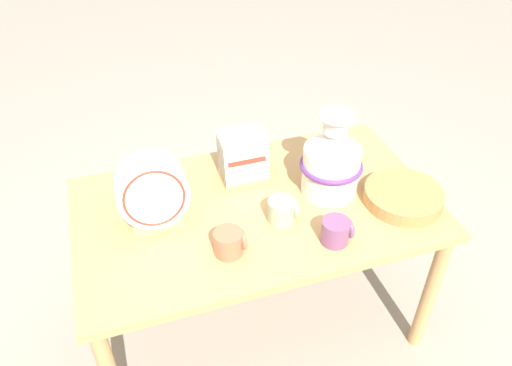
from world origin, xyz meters
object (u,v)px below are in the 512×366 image
at_px(wicker_charger_stack, 403,196).
at_px(mug_terracotta_glaze, 230,242).
at_px(ceramic_vase, 332,160).
at_px(mug_plum_glaze, 337,231).
at_px(dish_rack_round_plates, 153,198).
at_px(dish_rack_square_plates, 243,161).
at_px(mug_sage_glaze, 283,210).

distance_m(wicker_charger_stack, mug_terracotta_glaze, 0.70).
relative_size(ceramic_vase, mug_plum_glaze, 3.25).
bearing_deg(ceramic_vase, dish_rack_round_plates, 177.88).
xyz_separation_m(dish_rack_round_plates, dish_rack_square_plates, (0.38, 0.16, -0.04)).
bearing_deg(dish_rack_square_plates, mug_terracotta_glaze, -113.27).
bearing_deg(dish_rack_round_plates, mug_sage_glaze, -16.21).
height_order(ceramic_vase, dish_rack_round_plates, ceramic_vase).
distance_m(ceramic_vase, mug_terracotta_glaze, 0.51).
height_order(wicker_charger_stack, mug_terracotta_glaze, mug_terracotta_glaze).
bearing_deg(ceramic_vase, wicker_charger_stack, -32.24).
xyz_separation_m(ceramic_vase, wicker_charger_stack, (0.24, -0.15, -0.12)).
relative_size(dish_rack_square_plates, mug_sage_glaze, 1.89).
bearing_deg(mug_terracotta_glaze, dish_rack_round_plates, 133.54).
xyz_separation_m(wicker_charger_stack, mug_sage_glaze, (-0.47, 0.05, 0.02)).
relative_size(dish_rack_round_plates, mug_terracotta_glaze, 2.53).
bearing_deg(dish_rack_round_plates, wicker_charger_stack, -10.94).
xyz_separation_m(mug_terracotta_glaze, mug_plum_glaze, (0.37, -0.06, 0.00)).
bearing_deg(mug_terracotta_glaze, mug_sage_glaze, 22.92).
bearing_deg(mug_plum_glaze, dish_rack_round_plates, 153.65).
bearing_deg(mug_terracotta_glaze, ceramic_vase, 23.34).
relative_size(wicker_charger_stack, mug_plum_glaze, 2.77).
distance_m(dish_rack_round_plates, mug_sage_glaze, 0.46).
height_order(dish_rack_round_plates, mug_sage_glaze, dish_rack_round_plates).
distance_m(dish_rack_round_plates, dish_rack_square_plates, 0.41).
bearing_deg(wicker_charger_stack, dish_rack_round_plates, 169.06).
distance_m(ceramic_vase, dish_rack_round_plates, 0.67).
bearing_deg(wicker_charger_stack, mug_terracotta_glaze, -176.16).
bearing_deg(mug_plum_glaze, wicker_charger_stack, 18.25).
bearing_deg(dish_rack_round_plates, dish_rack_square_plates, 23.02).
height_order(dish_rack_square_plates, mug_sage_glaze, dish_rack_square_plates).
distance_m(dish_rack_square_plates, mug_sage_glaze, 0.30).
bearing_deg(ceramic_vase, mug_plum_glaze, -109.70).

